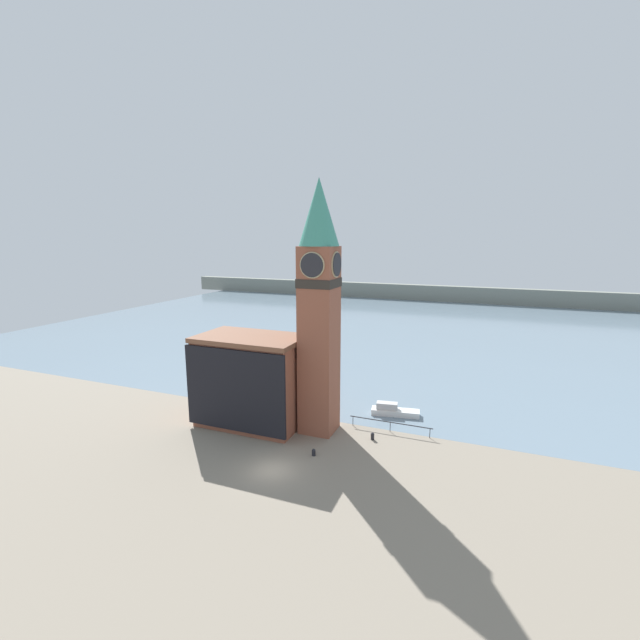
{
  "coord_description": "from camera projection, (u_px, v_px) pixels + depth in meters",
  "views": [
    {
      "loc": [
        16.68,
        -30.69,
        20.29
      ],
      "look_at": [
        1.85,
        6.84,
        12.49
      ],
      "focal_mm": 24.0,
      "sensor_mm": 36.0,
      "label": 1
    }
  ],
  "objects": [
    {
      "name": "ground_plane",
      "position": [
        272.0,
        470.0,
        37.89
      ],
      "size": [
        160.0,
        160.0,
        0.0
      ],
      "primitive_type": "plane",
      "color": "gray"
    },
    {
      "name": "water",
      "position": [
        411.0,
        323.0,
        103.4
      ],
      "size": [
        160.0,
        120.0,
        0.0
      ],
      "color": "slate",
      "rests_on": "ground_plane"
    },
    {
      "name": "far_shoreline",
      "position": [
        433.0,
        293.0,
        139.45
      ],
      "size": [
        180.0,
        3.0,
        5.0
      ],
      "color": "gray",
      "rests_on": "water"
    },
    {
      "name": "pier_railing",
      "position": [
        390.0,
        423.0,
        45.31
      ],
      "size": [
        8.86,
        0.08,
        1.09
      ],
      "color": "#232328",
      "rests_on": "ground_plane"
    },
    {
      "name": "clock_tower",
      "position": [
        319.0,
        302.0,
        43.28
      ],
      "size": [
        4.03,
        4.03,
        26.03
      ],
      "color": "brown",
      "rests_on": "ground_plane"
    },
    {
      "name": "pier_building",
      "position": [
        251.0,
        380.0,
        46.69
      ],
      "size": [
        11.59,
        7.1,
        9.91
      ],
      "color": "brown",
      "rests_on": "ground_plane"
    },
    {
      "name": "boat_near",
      "position": [
        393.0,
        411.0,
        49.65
      ],
      "size": [
        5.65,
        2.34,
        1.44
      ],
      "rotation": [
        0.0,
        0.0,
        0.16
      ],
      "color": "silver",
      "rests_on": "water"
    },
    {
      "name": "mooring_bollard_near",
      "position": [
        373.0,
        436.0,
        43.59
      ],
      "size": [
        0.37,
        0.37,
        0.75
      ],
      "color": "black",
      "rests_on": "ground_plane"
    },
    {
      "name": "mooring_bollard_far",
      "position": [
        314.0,
        452.0,
        40.4
      ],
      "size": [
        0.38,
        0.38,
        0.67
      ],
      "color": "black",
      "rests_on": "ground_plane"
    }
  ]
}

